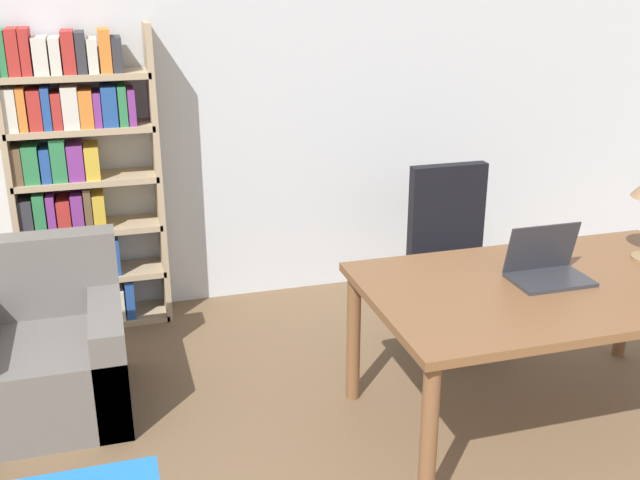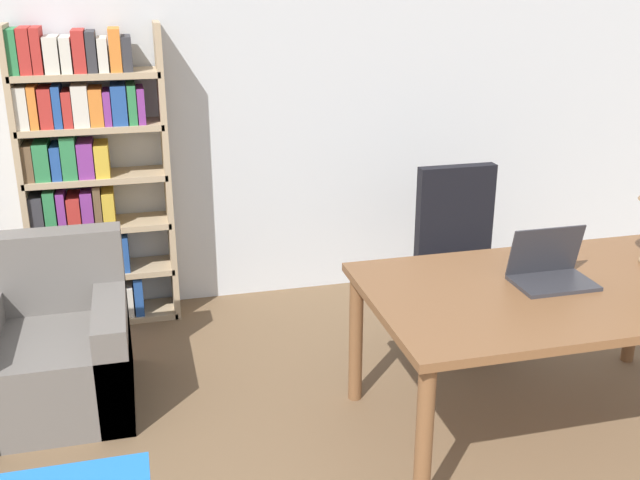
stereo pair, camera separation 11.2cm
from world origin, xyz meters
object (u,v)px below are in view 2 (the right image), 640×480
object	(u,v)px
laptop	(550,271)
office_chair	(461,264)
bookshelf	(85,182)
desk	(555,302)
armchair	(52,353)

from	to	relation	value
laptop	office_chair	world-z (taller)	office_chair
laptop	bookshelf	distance (m)	2.71
bookshelf	laptop	bearing A→B (deg)	-38.92
desk	bookshelf	size ratio (longest dim) A/B	0.96
desk	bookshelf	distance (m)	2.75
bookshelf	office_chair	bearing A→B (deg)	-19.70
armchair	bookshelf	size ratio (longest dim) A/B	0.46
desk	laptop	world-z (taller)	laptop
desk	laptop	bearing A→B (deg)	96.99
desk	bookshelf	world-z (taller)	bookshelf
laptop	office_chair	distance (m)	1.00
office_chair	armchair	size ratio (longest dim) A/B	1.22
desk	office_chair	bearing A→B (deg)	90.01
desk	laptop	distance (m)	0.14
desk	armchair	distance (m)	2.47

